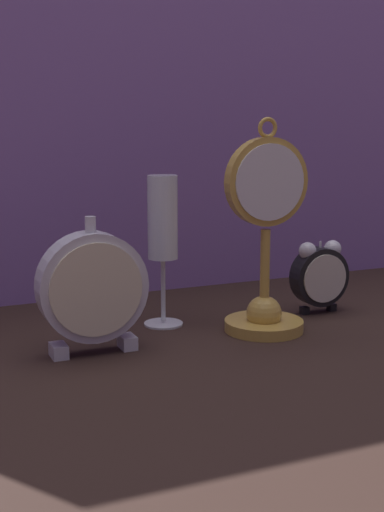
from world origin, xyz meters
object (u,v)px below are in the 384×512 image
at_px(mantel_clock_silver, 92,288).
at_px(alarm_clock_twin_bell, 320,273).
at_px(champagne_flute, 163,228).
at_px(pocket_watch_on_stand, 265,255).

bearing_deg(mantel_clock_silver, alarm_clock_twin_bell, 7.65).
bearing_deg(alarm_clock_twin_bell, champagne_flute, 172.04).
height_order(mantel_clock_silver, champagne_flute, champagne_flute).
bearing_deg(champagne_flute, pocket_watch_on_stand, -35.52).
xyz_separation_m(mantel_clock_silver, champagne_flute, (0.13, 0.09, 0.06)).
bearing_deg(alarm_clock_twin_bell, mantel_clock_silver, -172.35).
relative_size(pocket_watch_on_stand, alarm_clock_twin_bell, 2.66).
bearing_deg(champagne_flute, mantel_clock_silver, -146.69).
bearing_deg(pocket_watch_on_stand, alarm_clock_twin_bell, 22.20).
height_order(alarm_clock_twin_bell, mantel_clock_silver, mantel_clock_silver).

